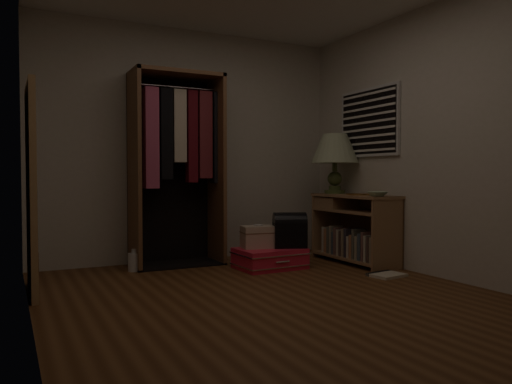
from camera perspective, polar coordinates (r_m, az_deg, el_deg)
ground at (r=4.01m, az=2.32°, el=-12.01°), size 4.00×4.00×0.00m
room_walls at (r=4.00m, az=3.00°, el=9.62°), size 3.52×4.02×2.60m
console_bookshelf at (r=5.63m, az=10.93°, el=-3.90°), size 0.42×1.12×0.75m
open_wardrobe at (r=5.43m, az=-8.88°, el=4.51°), size 0.99×0.50×2.05m
floor_mirror at (r=4.40m, az=-24.28°, el=0.26°), size 0.06×0.80×1.70m
pink_suitcase at (r=5.20m, az=1.59°, el=-7.57°), size 0.71×0.53×0.21m
train_case at (r=5.19m, az=0.24°, el=-5.13°), size 0.37×0.28×0.24m
black_bag at (r=5.23m, az=3.87°, el=-4.28°), size 0.39×0.32×0.37m
table_lamp at (r=5.88m, az=9.00°, el=4.77°), size 0.64×0.64×0.69m
brass_tray at (r=5.51m, az=11.77°, el=-0.24°), size 0.33×0.33×0.02m
ceramic_bowl at (r=5.22m, az=13.68°, el=-0.21°), size 0.23×0.23×0.05m
white_jug at (r=5.20m, az=-13.74°, el=-7.75°), size 0.14×0.14×0.22m
floor_book at (r=4.99m, az=14.58°, el=-9.13°), size 0.35×0.29×0.03m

